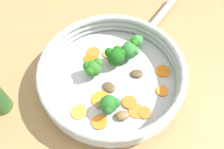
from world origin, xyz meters
TOP-DOWN VIEW (x-y plane):
  - ground_plane at (0.00, 0.00)m, footprint 4.00×4.00m
  - skillet at (0.00, 0.00)m, footprint 0.35×0.35m
  - skillet_rim_wall at (0.00, 0.00)m, footprint 0.37×0.37m
  - skillet_handle at (-0.10, -0.26)m, footprint 0.10×0.20m
  - skillet_rivet_left at (-0.10, -0.14)m, footprint 0.01×0.01m
  - skillet_rivet_right at (-0.02, -0.17)m, footprint 0.01×0.01m
  - carrot_slice_0 at (0.05, 0.11)m, footprint 0.05×0.05m
  - carrot_slice_1 at (-0.13, -0.05)m, footprint 0.05×0.05m
  - carrot_slice_2 at (-0.00, 0.13)m, footprint 0.05×0.05m
  - carrot_slice_3 at (0.02, -0.08)m, footprint 0.04×0.04m
  - carrot_slice_4 at (0.07, -0.05)m, footprint 0.05×0.05m
  - carrot_slice_5 at (-0.13, 0.01)m, footprint 0.04×0.04m
  - carrot_slice_6 at (0.07, -0.07)m, footprint 0.05×0.05m
  - carrot_slice_7 at (-0.08, 0.08)m, footprint 0.05×0.05m
  - carrot_slice_8 at (0.01, 0.07)m, footprint 0.06×0.06m
  - carrot_slice_9 at (-0.10, 0.08)m, footprint 0.04×0.04m
  - carrot_slice_10 at (-0.06, 0.06)m, footprint 0.05×0.05m
  - broccoli_floret_0 at (-0.02, 0.09)m, footprint 0.05×0.05m
  - broccoli_floret_1 at (0.05, -0.00)m, footprint 0.05×0.05m
  - broccoli_floret_2 at (-0.03, -0.07)m, footprint 0.05×0.05m
  - broccoli_floret_3 at (-0.04, -0.12)m, footprint 0.04×0.04m
  - broccoli_floret_4 at (0.00, -0.05)m, footprint 0.06×0.05m
  - mushroom_piece_0 at (-0.00, 0.03)m, footprint 0.04×0.04m
  - mushroom_piece_1 at (0.01, 0.08)m, footprint 0.03×0.02m
  - mushroom_piece_2 at (-0.06, -0.02)m, footprint 0.04×0.03m
  - mushroom_piece_3 at (-0.05, 0.10)m, footprint 0.04×0.03m

SIDE VIEW (x-z plane):
  - ground_plane at x=0.00m, z-range 0.00..0.00m
  - skillet at x=0.00m, z-range 0.00..0.01m
  - carrot_slice_7 at x=-0.08m, z-range 0.01..0.02m
  - carrot_slice_8 at x=0.01m, z-range 0.01..0.02m
  - carrot_slice_4 at x=0.07m, z-range 0.01..0.02m
  - carrot_slice_9 at x=-0.10m, z-range 0.01..0.02m
  - carrot_slice_6 at x=0.07m, z-range 0.01..0.02m
  - carrot_slice_3 at x=0.02m, z-range 0.01..0.02m
  - carrot_slice_1 at x=-0.13m, z-range 0.01..0.02m
  - carrot_slice_0 at x=0.05m, z-range 0.01..0.02m
  - carrot_slice_5 at x=-0.13m, z-range 0.01..0.02m
  - carrot_slice_2 at x=0.00m, z-range 0.01..0.02m
  - carrot_slice_10 at x=-0.06m, z-range 0.01..0.02m
  - skillet_rivet_left at x=-0.10m, z-range 0.01..0.02m
  - skillet_rivet_right at x=-0.02m, z-range 0.01..0.02m
  - mushroom_piece_0 at x=0.00m, z-range 0.01..0.02m
  - mushroom_piece_2 at x=-0.06m, z-range 0.01..0.02m
  - mushroom_piece_1 at x=0.01m, z-range 0.01..0.03m
  - mushroom_piece_3 at x=-0.05m, z-range 0.01..0.03m
  - skillet_handle at x=-0.10m, z-range 0.01..0.03m
  - broccoli_floret_3 at x=-0.04m, z-range 0.02..0.06m
  - skillet_rim_wall at x=0.00m, z-range 0.01..0.07m
  - broccoli_floret_0 at x=-0.02m, z-range 0.02..0.07m
  - broccoli_floret_2 at x=-0.03m, z-range 0.02..0.07m
  - broccoli_floret_1 at x=0.05m, z-range 0.02..0.07m
  - broccoli_floret_4 at x=0.00m, z-range 0.02..0.07m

